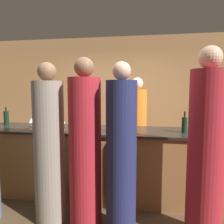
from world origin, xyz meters
The scene contains 19 objects.
ground_plane centered at (0.00, 0.00, 0.00)m, with size 14.00×14.00×0.00m, color #4C3823.
back_wall centered at (0.00, 1.99, 1.40)m, with size 8.00×0.06×2.80m.
bar_counter centered at (0.00, 0.00, 0.51)m, with size 3.62×0.79×1.01m.
bartender centered at (0.55, 0.83, 0.84)m, with size 0.35×0.35×1.81m.
guest_0 centered at (-0.40, -0.73, 0.89)m, with size 0.36×0.36×1.91m.
guest_1 centered at (0.48, -0.83, 0.88)m, with size 0.33×0.33×1.89m.
guest_2 centered at (1.35, -0.79, 0.95)m, with size 0.37×0.37×2.03m.
guest_4 centered at (0.05, -0.75, 0.91)m, with size 0.37×0.37×1.96m.
wine_bottle_0 centered at (1.25, -0.06, 1.13)m, with size 0.08×0.08×0.29m.
wine_bottle_1 centered at (-1.56, 0.13, 1.13)m, with size 0.08×0.08×0.30m.
wine_bottle_2 centered at (-0.81, -0.12, 1.13)m, with size 0.08×0.08×0.30m.
wine_glass_0 centered at (-0.46, -0.15, 1.14)m, with size 0.07×0.07×0.17m.
wine_glass_1 centered at (-0.93, -0.19, 1.14)m, with size 0.08×0.08×0.17m.
wine_glass_2 centered at (0.31, -0.25, 1.13)m, with size 0.06×0.06×0.16m.
wine_glass_3 centered at (-0.60, -0.12, 1.12)m, with size 0.08×0.08×0.15m.
wine_glass_4 centered at (-0.64, -0.26, 1.12)m, with size 0.08×0.08×0.14m.
wine_glass_5 centered at (0.57, -0.29, 1.13)m, with size 0.07×0.07×0.15m.
wine_glass_6 centered at (0.26, -0.16, 1.14)m, with size 0.08×0.08×0.16m.
wine_glass_7 centered at (-0.71, -0.08, 1.13)m, with size 0.07×0.07×0.16m.
Camera 1 is at (0.77, -3.11, 1.60)m, focal length 35.00 mm.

